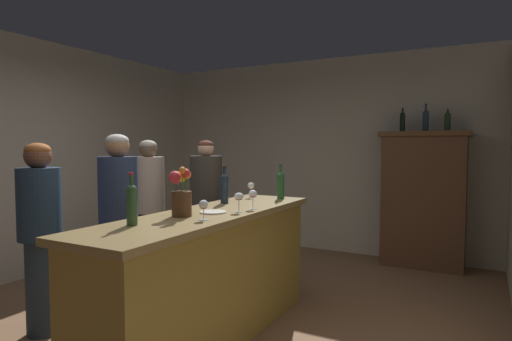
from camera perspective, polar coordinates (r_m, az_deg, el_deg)
floor at (r=3.77m, az=-10.11°, el=-20.39°), size 8.20×8.20×0.00m
wall_back at (r=6.29m, az=8.32°, el=2.06°), size 4.97×0.12×2.76m
bar_counter at (r=3.39m, az=-6.40°, el=-13.96°), size 0.66×2.39×1.01m
display_cabinet at (r=5.67m, az=21.58°, el=-3.31°), size 1.05×0.44×1.69m
wine_bottle_malbec at (r=3.75m, az=-4.28°, el=-2.19°), size 0.07×0.07×0.33m
wine_bottle_pinot at (r=4.07m, az=3.35°, el=-1.79°), size 0.07×0.07×0.34m
wine_bottle_riesling at (r=2.83m, az=-16.38°, el=-4.17°), size 0.07×0.07×0.34m
wine_glass_front at (r=3.25m, az=-2.33°, el=-3.68°), size 0.07×0.07×0.15m
wine_glass_mid at (r=4.16m, az=-0.68°, el=-2.13°), size 0.07×0.07×0.15m
wine_glass_rear at (r=2.93m, az=-7.07°, el=-4.77°), size 0.07×0.07×0.14m
wine_glass_spare at (r=3.41m, az=-0.42°, el=-3.32°), size 0.07×0.07×0.16m
flower_arrangement at (r=3.10m, az=-10.06°, el=-3.12°), size 0.16×0.16×0.36m
cheese_plate at (r=3.25m, az=-5.80°, el=-5.59°), size 0.20×0.20×0.01m
display_bottle_left at (r=5.68m, az=19.12°, el=6.33°), size 0.07×0.07×0.30m
display_bottle_midleft at (r=5.65m, az=21.88°, el=6.39°), size 0.07×0.07×0.34m
display_bottle_center at (r=5.62m, az=24.38°, el=6.13°), size 0.07×0.07×0.28m
patron_near_entrance at (r=3.81m, az=-27.08°, el=-7.00°), size 0.33×0.33×1.54m
patron_redhead at (r=3.96m, az=-18.06°, el=-5.78°), size 0.34×0.34×1.62m
patron_by_cabinet at (r=4.55m, az=-6.71°, el=-4.95°), size 0.34×0.34×1.57m
patron_in_navy at (r=4.80m, az=-14.22°, el=-4.52°), size 0.34×0.34×1.58m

